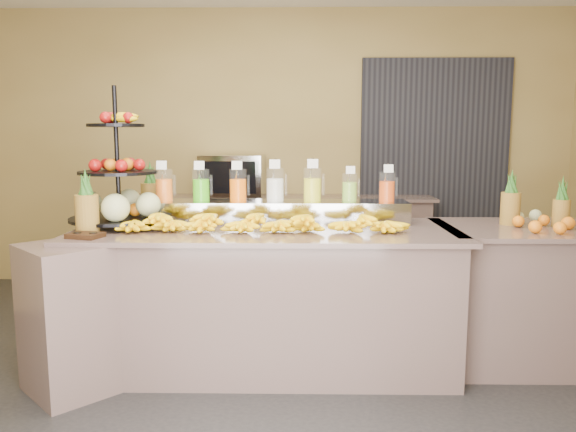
{
  "coord_description": "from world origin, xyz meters",
  "views": [
    {
      "loc": [
        0.2,
        -3.33,
        1.54
      ],
      "look_at": [
        0.14,
        0.3,
        1.01
      ],
      "focal_mm": 35.0,
      "sensor_mm": 36.0,
      "label": 1
    }
  ],
  "objects_px": {
    "condiment_caddy": "(85,235)",
    "fruit_stand": "(125,191)",
    "right_fruit_pile": "(538,217)",
    "oven_warmer": "(233,176)",
    "banana_heap": "(260,221)",
    "pitcher_tray": "(275,212)"
  },
  "relations": [
    {
      "from": "condiment_caddy",
      "to": "fruit_stand",
      "type": "bearing_deg",
      "value": 75.56
    },
    {
      "from": "right_fruit_pile",
      "to": "oven_warmer",
      "type": "xyz_separation_m",
      "value": [
        -2.24,
        1.88,
        0.14
      ]
    },
    {
      "from": "fruit_stand",
      "to": "oven_warmer",
      "type": "distance_m",
      "value": 1.92
    },
    {
      "from": "banana_heap",
      "to": "fruit_stand",
      "type": "xyz_separation_m",
      "value": [
        -0.91,
        0.18,
        0.17
      ]
    },
    {
      "from": "fruit_stand",
      "to": "condiment_caddy",
      "type": "height_order",
      "value": "fruit_stand"
    },
    {
      "from": "pitcher_tray",
      "to": "banana_heap",
      "type": "xyz_separation_m",
      "value": [
        -0.09,
        -0.36,
        -0.01
      ]
    },
    {
      "from": "pitcher_tray",
      "to": "oven_warmer",
      "type": "relative_size",
      "value": 3.0
    },
    {
      "from": "banana_heap",
      "to": "oven_warmer",
      "type": "bearing_deg",
      "value": 101.23
    },
    {
      "from": "fruit_stand",
      "to": "oven_warmer",
      "type": "xyz_separation_m",
      "value": [
        0.51,
        1.85,
        -0.03
      ]
    },
    {
      "from": "banana_heap",
      "to": "fruit_stand",
      "type": "relative_size",
      "value": 1.97
    },
    {
      "from": "pitcher_tray",
      "to": "banana_heap",
      "type": "distance_m",
      "value": 0.37
    },
    {
      "from": "fruit_stand",
      "to": "condiment_caddy",
      "type": "distance_m",
      "value": 0.51
    },
    {
      "from": "pitcher_tray",
      "to": "fruit_stand",
      "type": "bearing_deg",
      "value": -169.82
    },
    {
      "from": "oven_warmer",
      "to": "fruit_stand",
      "type": "bearing_deg",
      "value": -102.33
    },
    {
      "from": "fruit_stand",
      "to": "right_fruit_pile",
      "type": "xyz_separation_m",
      "value": [
        2.75,
        -0.04,
        -0.17
      ]
    },
    {
      "from": "fruit_stand",
      "to": "condiment_caddy",
      "type": "relative_size",
      "value": 4.84
    },
    {
      "from": "condiment_caddy",
      "to": "oven_warmer",
      "type": "relative_size",
      "value": 0.31
    },
    {
      "from": "banana_heap",
      "to": "condiment_caddy",
      "type": "xyz_separation_m",
      "value": [
        -1.03,
        -0.26,
        -0.05
      ]
    },
    {
      "from": "pitcher_tray",
      "to": "oven_warmer",
      "type": "xyz_separation_m",
      "value": [
        -0.49,
        1.67,
        0.13
      ]
    },
    {
      "from": "right_fruit_pile",
      "to": "oven_warmer",
      "type": "relative_size",
      "value": 0.68
    },
    {
      "from": "condiment_caddy",
      "to": "oven_warmer",
      "type": "height_order",
      "value": "oven_warmer"
    },
    {
      "from": "condiment_caddy",
      "to": "oven_warmer",
      "type": "distance_m",
      "value": 2.39
    }
  ]
}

